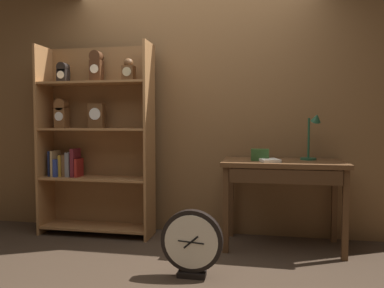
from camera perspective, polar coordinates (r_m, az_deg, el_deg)
name	(u,v)px	position (r m, az deg, el deg)	size (l,w,h in m)	color
ground_plane	(164,280)	(2.94, -4.31, -19.92)	(10.00, 10.00, 0.00)	#3D2D21
back_wood_panel	(195,109)	(3.95, 0.49, 5.36)	(4.80, 0.05, 2.60)	brown
bookshelf	(94,139)	(4.01, -14.73, 0.75)	(1.17, 0.33, 1.95)	#9E6B3D
workbench	(283,173)	(3.53, 13.70, -4.31)	(1.10, 0.60, 0.81)	brown
desk_lamp	(313,135)	(3.64, 17.87, 1.28)	(0.19, 0.19, 0.45)	#1E472D
toolbox_small	(260,155)	(3.52, 10.31, -1.61)	(0.16, 0.12, 0.11)	#2D5123
open_repair_manual	(269,160)	(3.43, 11.65, -2.42)	(0.16, 0.22, 0.03)	silver
round_clock_large	(192,243)	(2.89, -0.03, -14.81)	(0.47, 0.11, 0.51)	black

